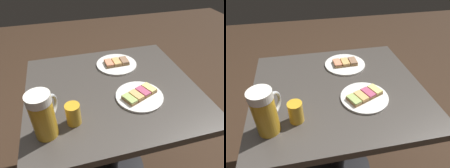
% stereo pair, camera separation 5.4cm
% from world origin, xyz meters
% --- Properties ---
extents(ground_plane, '(6.00, 6.00, 0.00)m').
position_xyz_m(ground_plane, '(0.00, 0.00, 0.00)').
color(ground_plane, '#382619').
extents(cafe_table, '(0.82, 0.75, 0.71)m').
position_xyz_m(cafe_table, '(0.00, 0.00, 0.57)').
color(cafe_table, black).
rests_on(cafe_table, ground_plane).
extents(plate_near, '(0.22, 0.22, 0.03)m').
position_xyz_m(plate_near, '(0.10, -0.10, 0.72)').
color(plate_near, white).
rests_on(plate_near, cafe_table).
extents(plate_far, '(0.23, 0.23, 0.03)m').
position_xyz_m(plate_far, '(0.08, 0.19, 0.72)').
color(plate_far, white).
rests_on(plate_far, cafe_table).
extents(beer_mug, '(0.10, 0.14, 0.19)m').
position_xyz_m(beer_mug, '(-0.31, -0.21, 0.81)').
color(beer_mug, gold).
rests_on(beer_mug, cafe_table).
extents(beer_glass_small, '(0.06, 0.06, 0.09)m').
position_xyz_m(beer_glass_small, '(-0.21, -0.18, 0.76)').
color(beer_glass_small, gold).
rests_on(beer_glass_small, cafe_table).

